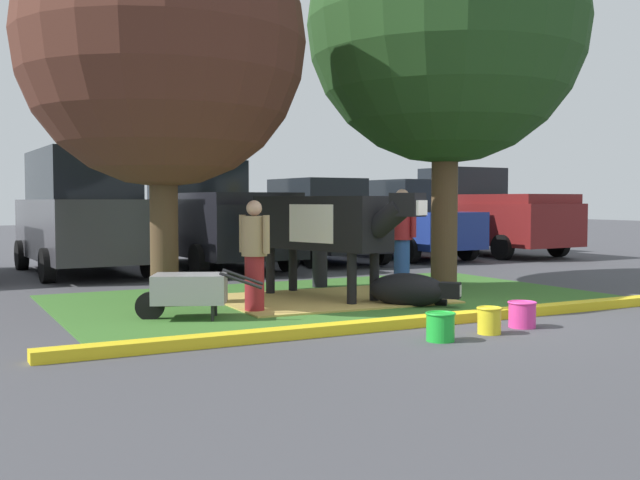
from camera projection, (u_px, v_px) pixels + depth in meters
name	position (u px, v px, depth m)	size (l,w,h in m)	color
ground_plane	(448.00, 316.00, 9.66)	(80.00, 80.00, 0.00)	#424247
grass_island	(334.00, 298.00, 11.36)	(8.15, 4.92, 0.02)	#386B28
curb_yellow	(438.00, 319.00, 9.05)	(9.35, 0.24, 0.12)	yellow
hay_bedding	(329.00, 299.00, 11.13)	(3.20, 2.40, 0.04)	tan
shade_tree_left	(162.00, 44.00, 10.37)	(4.03, 4.03, 5.71)	#4C3823
shade_tree_right	(446.00, 25.00, 12.79)	(4.80, 4.80, 6.94)	brown
cow_holstein	(325.00, 224.00, 11.15)	(1.37, 3.05, 1.61)	black
calf_lying	(410.00, 290.00, 10.49)	(1.12, 1.18, 0.48)	black
person_handler	(254.00, 253.00, 9.86)	(0.34, 0.50, 1.51)	maroon
person_visitor_near	(320.00, 241.00, 12.75)	(0.40, 0.41, 1.51)	black
person_visitor_far	(402.00, 237.00, 12.17)	(0.34, 0.50, 1.69)	#23478C
wheelbarrow	(188.00, 290.00, 9.33)	(1.57, 1.07, 0.63)	gray
bucket_green	(440.00, 326.00, 7.96)	(0.33, 0.33, 0.31)	green
bucket_yellow	(489.00, 320.00, 8.39)	(0.29, 0.29, 0.30)	yellow
bucket_pink	(522.00, 314.00, 8.81)	(0.34, 0.34, 0.31)	#EA3893
suv_dark_grey	(81.00, 212.00, 15.23)	(2.26, 4.67, 2.52)	#3D3D42
pickup_truck_black	(211.00, 218.00, 16.76)	(2.38, 5.47, 2.42)	black
sedan_red	(316.00, 222.00, 18.05)	(2.15, 4.47, 2.02)	black
sedan_blue	(404.00, 220.00, 19.30)	(2.15, 4.47, 2.02)	navy
pickup_truck_maroon	(482.00, 214.00, 20.78)	(2.38, 5.47, 2.42)	maroon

